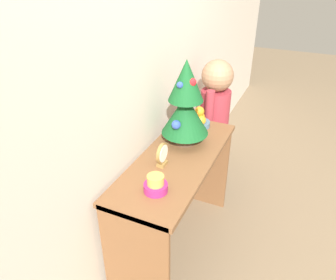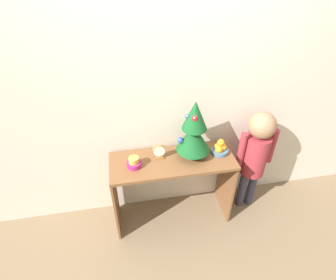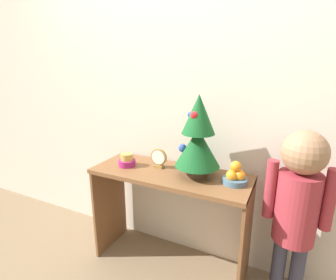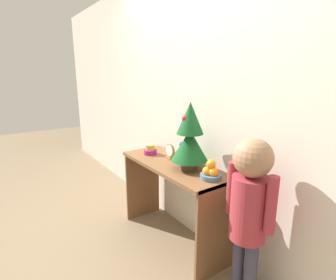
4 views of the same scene
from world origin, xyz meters
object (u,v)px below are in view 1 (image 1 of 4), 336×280
Objects in this scene: mini_tree at (186,104)px; singing_bowl at (156,185)px; child_figure at (215,110)px; fruit_bowl at (199,120)px; desk_clock at (162,155)px.

singing_bowl is (-0.53, -0.05, -0.23)m from mini_tree.
mini_tree is at bearing 178.65° from child_figure.
child_figure is (0.36, -0.01, -0.07)m from fruit_bowl.
fruit_bowl reaches higher than desk_clock.
singing_bowl is 0.24m from desk_clock.
child_figure is at bearing -2.02° from desk_clock.
mini_tree is at bearing -3.40° from desk_clock.
mini_tree is 3.86× the size of desk_clock.
desk_clock reaches higher than singing_bowl.
fruit_bowl is (0.26, -0.00, -0.22)m from mini_tree.
singing_bowl is at bearing -162.94° from desk_clock.
fruit_bowl is 1.24× the size of singing_bowl.
child_figure is at bearing -1.58° from fruit_bowl.
mini_tree is 0.58m from singing_bowl.
child_figure is (0.92, -0.03, -0.09)m from desk_clock.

